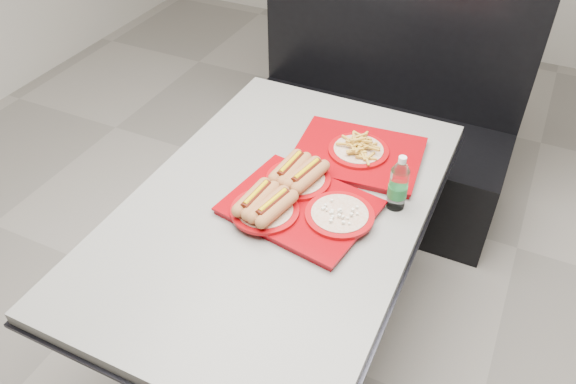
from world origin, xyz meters
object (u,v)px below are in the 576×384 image
at_px(water_bottle, 398,186).
at_px(booth_bench, 375,124).
at_px(tray_near, 296,199).
at_px(diner_table, 277,239).
at_px(tray_far, 358,152).

bearing_deg(water_bottle, booth_bench, 110.21).
height_order(booth_bench, tray_near, booth_bench).
xyz_separation_m(diner_table, tray_near, (0.07, 0.01, 0.20)).
bearing_deg(booth_bench, water_bottle, -69.79).
height_order(tray_near, tray_far, tray_near).
xyz_separation_m(tray_far, water_bottle, (0.20, -0.19, 0.06)).
bearing_deg(water_bottle, diner_table, -156.58).
height_order(diner_table, water_bottle, water_bottle).
relative_size(booth_bench, water_bottle, 6.96).
relative_size(diner_table, tray_far, 3.05).
height_order(tray_far, water_bottle, water_bottle).
bearing_deg(booth_bench, tray_far, -78.62).
distance_m(booth_bench, tray_near, 1.15).
distance_m(diner_table, water_bottle, 0.45).
bearing_deg(tray_far, water_bottle, -44.41).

